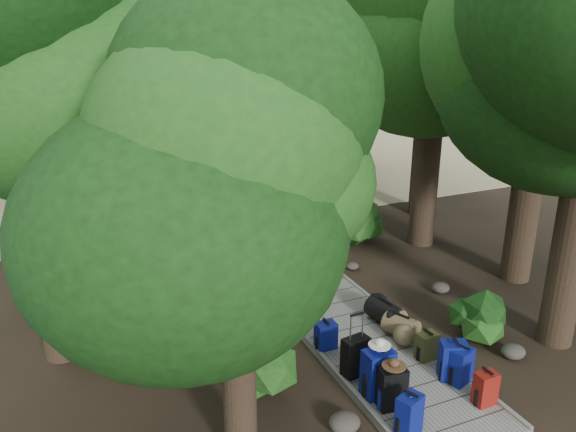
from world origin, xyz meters
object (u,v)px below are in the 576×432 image
backpack_left_d (326,334)px  kayak (101,193)px  backpack_right_d (427,345)px  suitcase_on_boardwalk (355,357)px  backpack_right_a (486,387)px  lone_suitcase_on_sand (224,187)px  backpack_right_c (453,358)px  duffel_right_black (384,312)px  duffel_right_khaki (401,326)px  backpack_right_b (461,364)px  backpack_left_a (409,413)px  backpack_left_c (378,370)px  backpack_left_b (392,386)px  sun_lounger (287,165)px

backpack_left_d → kayak: backpack_left_d is taller
backpack_right_d → suitcase_on_boardwalk: (-1.39, 0.08, 0.08)m
backpack_right_d → backpack_right_a: bearing=-91.0°
backpack_right_a → lone_suitcase_on_sand: (-0.30, 12.28, -0.08)m
backpack_right_c → duffel_right_black: 1.97m
duffel_right_khaki → kayak: size_ratio=0.19×
backpack_right_b → backpack_left_a: bearing=-174.3°
duffel_right_khaki → backpack_right_d: bearing=-114.1°
lone_suitcase_on_sand → backpack_left_c: bearing=-76.1°
backpack_right_b → duffel_right_black: (-0.08, 2.12, -0.11)m
backpack_left_b → backpack_right_c: backpack_left_b is taller
lone_suitcase_on_sand → backpack_left_d: bearing=-77.7°
backpack_left_b → kayak: bearing=110.9°
backpack_right_b → backpack_left_b: bearing=164.4°
backpack_right_d → suitcase_on_boardwalk: size_ratio=0.78×
backpack_right_d → duffel_right_black: (0.00, 1.34, -0.04)m
backpack_left_b → duffel_right_black: (1.29, 2.20, -0.15)m
backpack_left_d → duffel_right_khaki: 1.48m
backpack_left_b → suitcase_on_boardwalk: backpack_left_b is taller
suitcase_on_boardwalk → kayak: bearing=94.2°
backpack_right_c → kayak: size_ratio=0.22×
duffel_right_black → suitcase_on_boardwalk: 1.88m
duffel_right_khaki → duffel_right_black: 0.55m
backpack_right_c → kayak: bearing=130.5°
backpack_right_d → backpack_left_a: bearing=-137.7°
backpack_left_c → sun_lounger: size_ratio=0.42×
backpack_right_a → backpack_right_c: bearing=91.4°
duffel_right_black → lone_suitcase_on_sand: (-0.24, 9.57, -0.00)m
sun_lounger → duffel_right_khaki: bearing=-99.3°
backpack_right_c → kayak: backpack_right_c is taller
backpack_right_c → sun_lounger: 13.64m
backpack_left_a → backpack_left_c: backpack_left_c is taller
backpack_left_d → suitcase_on_boardwalk: (0.07, -0.92, 0.07)m
backpack_left_b → duffel_right_khaki: size_ratio=1.21×
backpack_left_b → duffel_right_khaki: bearing=60.4°
backpack_left_a → kayak: (-2.75, 13.81, -0.28)m
duffel_right_black → backpack_right_d: bearing=-99.6°
backpack_left_a → backpack_right_d: backpack_left_a is taller
backpack_left_a → backpack_right_c: backpack_right_c is taller
duffel_right_black → suitcase_on_boardwalk: (-1.39, -1.27, 0.12)m
backpack_left_d → sun_lounger: (4.34, 11.73, -0.04)m
backpack_left_a → lone_suitcase_on_sand: 12.42m
duffel_right_khaki → lone_suitcase_on_sand: 10.13m
backpack_right_b → duffel_right_khaki: backpack_right_b is taller
backpack_left_a → backpack_right_d: (1.39, 1.45, -0.08)m
backpack_left_b → backpack_right_d: size_ratio=1.40×
backpack_right_a → backpack_left_d: bearing=122.1°
backpack_left_a → sun_lounger: backpack_left_a is taller
backpack_left_c → backpack_right_d: size_ratio=1.60×
backpack_right_a → sun_lounger: bearing=77.9°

